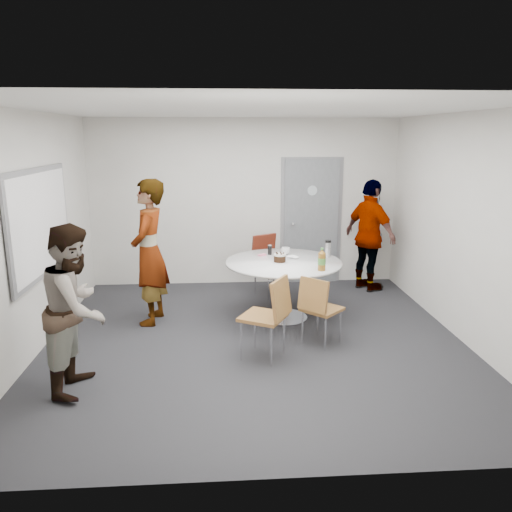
{
  "coord_description": "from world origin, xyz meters",
  "views": [
    {
      "loc": [
        -0.38,
        -5.62,
        2.43
      ],
      "look_at": [
        0.03,
        0.25,
        1.0
      ],
      "focal_mm": 35.0,
      "sensor_mm": 36.0,
      "label": 1
    }
  ],
  "objects": [
    {
      "name": "floor",
      "position": [
        0.0,
        0.0,
        0.0
      ],
      "size": [
        5.0,
        5.0,
        0.0
      ],
      "primitive_type": "plane",
      "color": "#242428",
      "rests_on": "ground"
    },
    {
      "name": "ceiling",
      "position": [
        0.0,
        0.0,
        2.7
      ],
      "size": [
        5.0,
        5.0,
        0.0
      ],
      "primitive_type": "plane",
      "rotation": [
        3.14,
        0.0,
        0.0
      ],
      "color": "silver",
      "rests_on": "wall_back"
    },
    {
      "name": "wall_back",
      "position": [
        0.0,
        2.5,
        1.35
      ],
      "size": [
        5.0,
        0.0,
        5.0
      ],
      "primitive_type": "plane",
      "rotation": [
        1.57,
        0.0,
        0.0
      ],
      "color": "beige",
      "rests_on": "floor"
    },
    {
      "name": "wall_left",
      "position": [
        -2.5,
        0.0,
        1.35
      ],
      "size": [
        0.0,
        5.0,
        5.0
      ],
      "primitive_type": "plane",
      "rotation": [
        1.57,
        0.0,
        1.57
      ],
      "color": "beige",
      "rests_on": "floor"
    },
    {
      "name": "wall_right",
      "position": [
        2.5,
        0.0,
        1.35
      ],
      "size": [
        0.0,
        5.0,
        5.0
      ],
      "primitive_type": "plane",
      "rotation": [
        1.57,
        0.0,
        -1.57
      ],
      "color": "beige",
      "rests_on": "floor"
    },
    {
      "name": "wall_front",
      "position": [
        0.0,
        -2.5,
        1.35
      ],
      "size": [
        5.0,
        0.0,
        5.0
      ],
      "primitive_type": "plane",
      "rotation": [
        -1.57,
        0.0,
        0.0
      ],
      "color": "beige",
      "rests_on": "floor"
    },
    {
      "name": "door",
      "position": [
        1.1,
        2.48,
        1.03
      ],
      "size": [
        1.02,
        0.17,
        2.12
      ],
      "color": "slate",
      "rests_on": "wall_back"
    },
    {
      "name": "whiteboard",
      "position": [
        -2.46,
        0.2,
        1.45
      ],
      "size": [
        0.04,
        1.9,
        1.25
      ],
      "color": "slate",
      "rests_on": "wall_left"
    },
    {
      "name": "table",
      "position": [
        0.45,
        0.74,
        0.69
      ],
      "size": [
        1.54,
        1.54,
        1.09
      ],
      "color": "white",
      "rests_on": "floor"
    },
    {
      "name": "chair_near_left",
      "position": [
        0.14,
        -0.5,
        0.57
      ],
      "size": [
        0.64,
        0.62,
        0.94
      ],
      "rotation": [
        0.0,
        0.0,
        1.07
      ],
      "color": "brown",
      "rests_on": "floor"
    },
    {
      "name": "chair_near_right",
      "position": [
        0.72,
        -0.17,
        0.51
      ],
      "size": [
        0.58,
        0.58,
        0.84
      ],
      "rotation": [
        0.0,
        0.0,
        -0.78
      ],
      "color": "brown",
      "rests_on": "floor"
    },
    {
      "name": "chair_far",
      "position": [
        0.32,
        1.86,
        0.57
      ],
      "size": [
        0.61,
        0.63,
        0.93
      ],
      "rotation": [
        0.0,
        0.0,
        3.66
      ],
      "color": "#612113",
      "rests_on": "floor"
    },
    {
      "name": "person_main",
      "position": [
        -1.33,
        0.75,
        0.95
      ],
      "size": [
        0.54,
        0.75,
        1.9
      ],
      "primitive_type": "imported",
      "rotation": [
        0.0,
        0.0,
        -1.7
      ],
      "color": "#A5C6EA",
      "rests_on": "floor"
    },
    {
      "name": "person_left",
      "position": [
        -1.79,
        -1.0,
        0.82
      ],
      "size": [
        0.67,
        0.84,
        1.64
      ],
      "primitive_type": "imported",
      "rotation": [
        0.0,
        0.0,
        1.51
      ],
      "color": "white",
      "rests_on": "floor"
    },
    {
      "name": "person_right",
      "position": [
        1.95,
        1.95,
        0.88
      ],
      "size": [
        0.86,
        1.12,
        1.77
      ],
      "primitive_type": "imported",
      "rotation": [
        0.0,
        0.0,
        2.05
      ],
      "color": "black",
      "rests_on": "floor"
    }
  ]
}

